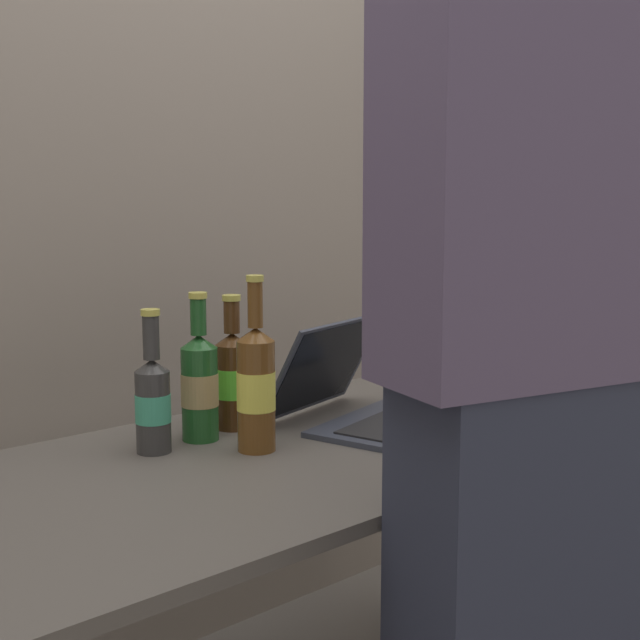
% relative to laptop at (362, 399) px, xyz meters
% --- Properties ---
extents(desk, '(1.59, 0.75, 0.75)m').
position_rel_laptop_xyz_m(desk, '(-0.20, -0.04, -0.19)').
color(desk, '#56514C').
rests_on(desk, ground).
extents(laptop, '(0.42, 0.41, 0.22)m').
position_rel_laptop_xyz_m(laptop, '(0.00, 0.00, 0.00)').
color(laptop, '#383D4C').
rests_on(laptop, desk).
extents(beer_bottle_brown, '(0.07, 0.07, 0.29)m').
position_rel_laptop_xyz_m(beer_bottle_brown, '(-0.24, 0.15, 0.06)').
color(beer_bottle_brown, '#472B14').
rests_on(beer_bottle_brown, desk).
extents(beer_bottle_dark, '(0.08, 0.08, 0.30)m').
position_rel_laptop_xyz_m(beer_bottle_dark, '(-0.34, 0.13, 0.06)').
color(beer_bottle_dark, '#1E5123').
rests_on(beer_bottle_dark, desk).
extents(beer_bottle_green, '(0.07, 0.07, 0.28)m').
position_rel_laptop_xyz_m(beer_bottle_green, '(-0.46, 0.12, 0.05)').
color(beer_bottle_green, '#333333').
rests_on(beer_bottle_green, desk).
extents(beer_bottle_amber, '(0.08, 0.08, 0.35)m').
position_rel_laptop_xyz_m(beer_bottle_amber, '(-0.30, -0.01, 0.08)').
color(beer_bottle_amber, brown).
rests_on(beer_bottle_amber, desk).
extents(person_figure, '(0.48, 0.36, 1.89)m').
position_rel_laptop_xyz_m(person_figure, '(-0.23, -0.57, 0.16)').
color(person_figure, '#2D3347').
rests_on(person_figure, ground).
extents(back_wall, '(6.00, 0.10, 2.60)m').
position_rel_laptop_xyz_m(back_wall, '(-0.20, 0.67, 0.49)').
color(back_wall, gray).
rests_on(back_wall, ground).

